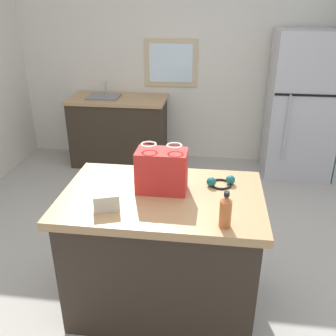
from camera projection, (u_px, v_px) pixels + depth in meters
ground at (178, 278)px, 2.98m from camera, size 6.22×6.22×0.00m
back_wall at (200, 57)px, 4.75m from camera, size 4.87×0.13×2.73m
kitchen_island at (162, 251)px, 2.57m from camera, size 1.30×0.85×0.90m
refrigerator at (302, 106)px, 4.45m from camera, size 0.79×0.68×1.74m
sink_counter at (119, 130)px, 4.91m from camera, size 1.24×0.63×1.08m
shopping_bag at (162, 171)px, 2.38m from camera, size 0.32×0.19×0.33m
small_box at (106, 201)px, 2.20m from camera, size 0.18×0.15×0.10m
bottle at (225, 211)px, 2.02m from camera, size 0.07×0.07×0.21m
ear_defenders at (221, 182)px, 2.50m from camera, size 0.19×0.19×0.06m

